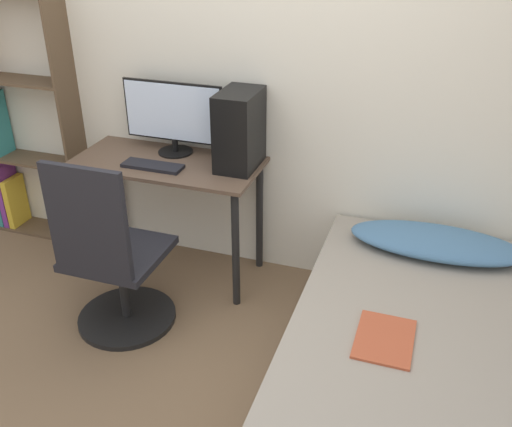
% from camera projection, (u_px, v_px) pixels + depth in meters
% --- Properties ---
extents(ground_plane, '(14.00, 14.00, 0.00)m').
position_uv_depth(ground_plane, '(158.00, 420.00, 2.60)').
color(ground_plane, brown).
extents(wall_back, '(8.00, 0.05, 2.50)m').
position_uv_depth(wall_back, '(258.00, 71.00, 3.19)').
color(wall_back, silver).
rests_on(wall_back, ground_plane).
extents(desk, '(1.11, 0.52, 0.75)m').
position_uv_depth(desk, '(168.00, 181.00, 3.39)').
color(desk, brown).
rests_on(desk, ground_plane).
extents(bookshelf, '(0.74, 0.22, 1.65)m').
position_uv_depth(bookshelf, '(9.00, 129.00, 3.80)').
color(bookshelf, brown).
rests_on(bookshelf, ground_plane).
extents(office_chair, '(0.55, 0.55, 1.03)m').
position_uv_depth(office_chair, '(113.00, 268.00, 2.99)').
color(office_chair, black).
rests_on(office_chair, ground_plane).
extents(bed, '(1.18, 1.94, 0.44)m').
position_uv_depth(bed, '(418.00, 374.00, 2.55)').
color(bed, '#4C3D2D').
rests_on(bed, ground_plane).
extents(pillow, '(0.90, 0.36, 0.11)m').
position_uv_depth(pillow, '(436.00, 242.00, 3.01)').
color(pillow, teal).
rests_on(pillow, bed).
extents(magazine, '(0.24, 0.32, 0.01)m').
position_uv_depth(magazine, '(385.00, 339.00, 2.41)').
color(magazine, '#B24C2D').
rests_on(magazine, bed).
extents(monitor, '(0.62, 0.21, 0.43)m').
position_uv_depth(monitor, '(173.00, 115.00, 3.34)').
color(monitor, black).
rests_on(monitor, desk).
extents(keyboard, '(0.35, 0.12, 0.02)m').
position_uv_depth(keyboard, '(153.00, 166.00, 3.24)').
color(keyboard, black).
rests_on(keyboard, desk).
extents(pc_tower, '(0.21, 0.33, 0.44)m').
position_uv_depth(pc_tower, '(239.00, 130.00, 3.16)').
color(pc_tower, black).
rests_on(pc_tower, desk).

